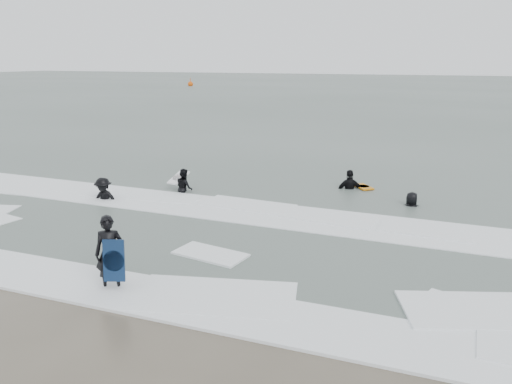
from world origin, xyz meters
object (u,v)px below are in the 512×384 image
at_px(surfer_centre, 113,289).
at_px(surfer_breaker, 104,201).
at_px(buoy, 190,84).
at_px(surfer_wading, 185,193).
at_px(surfer_right_near, 350,190).
at_px(surfer_right_far, 411,207).

xyz_separation_m(surfer_centre, surfer_breaker, (-4.94, 5.99, 0.00)).
bearing_deg(buoy, surfer_wading, -61.23).
xyz_separation_m(surfer_right_near, surfer_right_far, (2.58, -1.63, 0.00)).
relative_size(surfer_breaker, buoy, 1.07).
bearing_deg(surfer_breaker, surfer_right_near, 27.13).
height_order(surfer_right_far, buoy, buoy).
relative_size(surfer_centre, surfer_right_far, 1.07).
distance_m(surfer_centre, surfer_right_near, 11.64).
height_order(surfer_wading, surfer_right_far, surfer_right_far).
height_order(surfer_centre, surfer_breaker, surfer_centre).
height_order(surfer_wading, surfer_right_near, surfer_right_near).
bearing_deg(surfer_centre, surfer_right_near, 46.13).
distance_m(surfer_centre, surfer_wading, 8.62).
xyz_separation_m(surfer_centre, surfer_right_near, (3.33, 11.15, 0.00)).
bearing_deg(surfer_breaker, surfer_right_far, 13.18).
distance_m(surfer_right_far, buoy, 82.62).
distance_m(surfer_breaker, surfer_right_near, 9.74).
bearing_deg(surfer_right_near, surfer_breaker, 8.63).
bearing_deg(surfer_breaker, surfer_wading, 39.77).
height_order(surfer_wading, buoy, buoy).
relative_size(surfer_centre, surfer_breaker, 1.03).
distance_m(surfer_right_near, buoy, 79.83).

